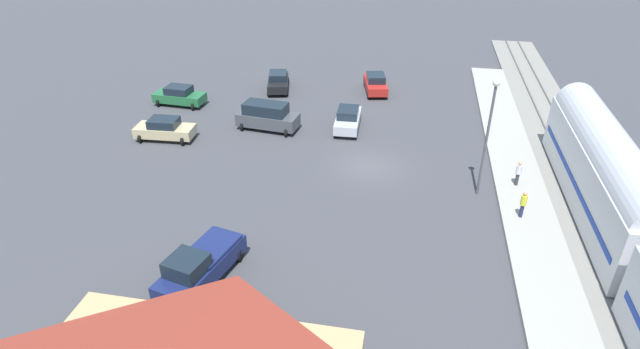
% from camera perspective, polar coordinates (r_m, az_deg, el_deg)
% --- Properties ---
extents(ground_plane, '(200.00, 200.00, 0.00)m').
position_cam_1_polar(ground_plane, '(36.69, 5.49, 0.92)').
color(ground_plane, '#424247').
extents(railway_track, '(4.80, 70.00, 0.30)m').
position_cam_1_polar(railway_track, '(38.33, 26.78, -0.94)').
color(railway_track, gray).
rests_on(railway_track, ground).
extents(platform, '(3.20, 46.00, 0.30)m').
position_cam_1_polar(platform, '(37.30, 20.95, -0.32)').
color(platform, '#A8A399').
rests_on(platform, ground).
extents(pedestrian_on_platform, '(0.36, 0.36, 1.71)m').
position_cam_1_polar(pedestrian_on_platform, '(35.62, 21.08, 0.28)').
color(pedestrian_on_platform, '#333338').
rests_on(pedestrian_on_platform, platform).
extents(pedestrian_waiting_far, '(0.36, 0.36, 1.71)m').
position_cam_1_polar(pedestrian_waiting_far, '(32.36, 21.55, -2.92)').
color(pedestrian_waiting_far, '#23284C').
rests_on(pedestrian_waiting_far, platform).
extents(sedan_silver, '(2.01, 4.57, 1.74)m').
position_cam_1_polar(sedan_silver, '(41.86, 3.10, 6.17)').
color(sedan_silver, silver).
rests_on(sedan_silver, ground).
extents(suv_charcoal, '(5.10, 2.85, 2.22)m').
position_cam_1_polar(suv_charcoal, '(41.86, -5.86, 6.45)').
color(suv_charcoal, '#47494F').
rests_on(suv_charcoal, ground).
extents(pickup_navy, '(3.17, 5.71, 2.14)m').
position_cam_1_polar(pickup_navy, '(26.65, -13.13, -9.76)').
color(pickup_navy, navy).
rests_on(pickup_navy, ground).
extents(sedan_tan, '(4.60, 2.47, 1.74)m').
position_cam_1_polar(sedan_tan, '(41.78, -16.77, 4.83)').
color(sedan_tan, '#C6B284').
rests_on(sedan_tan, ground).
extents(sedan_black, '(2.77, 4.79, 1.74)m').
position_cam_1_polar(sedan_black, '(50.23, -4.65, 10.24)').
color(sedan_black, black).
rests_on(sedan_black, ground).
extents(sedan_red, '(2.74, 4.79, 1.74)m').
position_cam_1_polar(sedan_red, '(49.81, 6.15, 10.00)').
color(sedan_red, red).
rests_on(sedan_red, ground).
extents(sedan_green, '(4.61, 2.50, 1.74)m').
position_cam_1_polar(sedan_green, '(48.17, -15.27, 8.40)').
color(sedan_green, '#236638').
rests_on(sedan_green, ground).
extents(light_pole_near_platform, '(0.44, 0.44, 7.74)m').
position_cam_1_polar(light_pole_near_platform, '(32.65, 18.17, 5.22)').
color(light_pole_near_platform, '#515156').
rests_on(light_pole_near_platform, ground).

